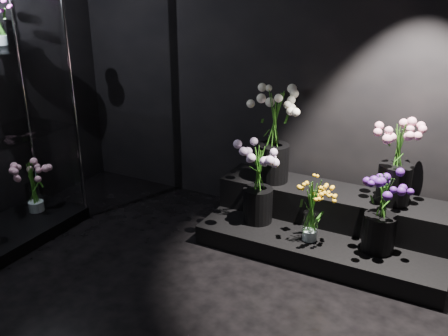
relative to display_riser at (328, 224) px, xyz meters
The scene contains 9 objects.
floor 1.78m from the display_riser, 114.21° to the right, with size 4.00×4.00×0.00m, color black.
wall_back 1.47m from the display_riser, 152.10° to the left, with size 4.00×4.00×0.00m, color black.
display_riser is the anchor object (origin of this frame).
bouquet_orange_bells 0.39m from the display_riser, 101.08° to the right, with size 0.36×0.36×0.50m.
bouquet_lilac 0.69m from the display_riser, 160.68° to the right, with size 0.49×0.49×0.65m.
bouquet_purple 0.59m from the display_riser, 24.72° to the right, with size 0.44×0.44×0.61m.
bouquet_cream_roses 0.88m from the display_riser, behind, with size 0.50×0.50×0.78m.
bouquet_pink_roses 0.78m from the display_riser, 14.23° to the left, with size 0.48×0.48×0.65m.
bouquet_case_base_pink 2.58m from the display_riser, 160.63° to the right, with size 0.43×0.43×0.45m.
Camera 1 is at (1.68, -2.02, 2.12)m, focal length 40.00 mm.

